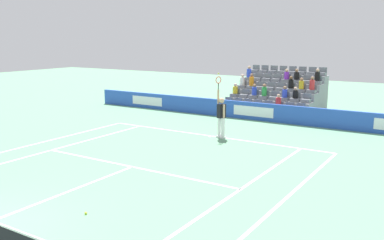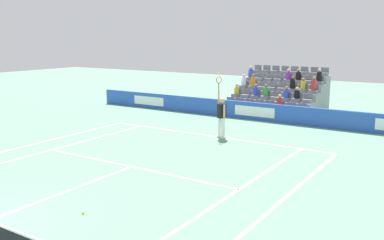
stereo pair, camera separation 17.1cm
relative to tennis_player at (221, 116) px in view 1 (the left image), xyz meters
The scene contains 12 objects.
line_baseline 1.11m from the tennis_player, ahead, with size 10.97×0.10×0.01m, color white.
line_service 5.55m from the tennis_player, 84.67° to the left, with size 8.23×0.10×0.01m, color white.
line_centre_service 8.71m from the tennis_player, 86.64° to the left, with size 0.10×6.40×0.01m, color white.
line_singles_sideline_left 7.56m from the tennis_player, 51.91° to the left, with size 0.10×11.89×0.01m, color white.
line_singles_sideline_right 6.98m from the tennis_player, 121.46° to the left, with size 0.10×11.89×0.01m, color white.
line_doubles_sideline_left 8.46m from the tennis_player, 44.54° to the left, with size 0.10×11.89×0.01m, color white.
line_doubles_sideline_right 7.78m from the tennis_player, 130.17° to the left, with size 0.10×11.89×0.01m, color white.
line_centre_mark 1.11m from the tennis_player, ahead, with size 0.10×0.20×0.01m, color white.
sponsor_barrier 4.70m from the tennis_player, 83.76° to the right, with size 21.58×0.22×0.94m.
tennis_player is the anchor object (origin of this frame).
stadium_stand 8.21m from the tennis_player, 86.48° to the right, with size 4.96×4.75×2.60m.
loose_tennis_ball 9.26m from the tennis_player, 96.93° to the left, with size 0.07×0.07×0.07m, color #D1E533.
Camera 1 is at (-9.22, 4.35, 4.36)m, focal length 39.86 mm.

